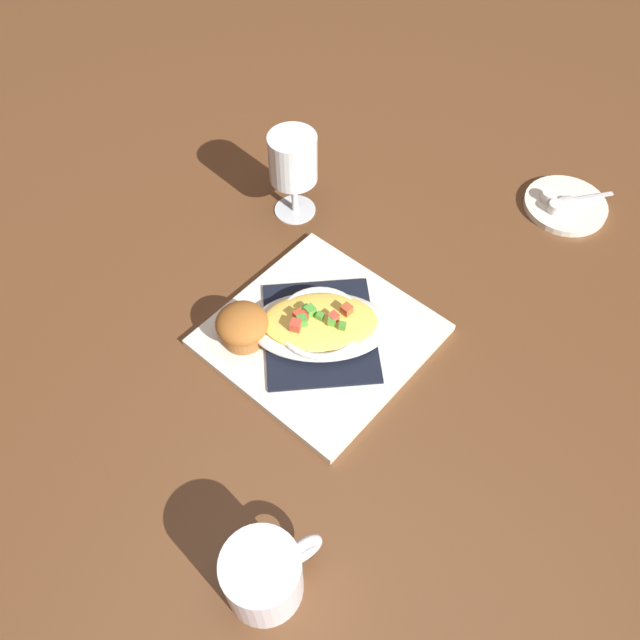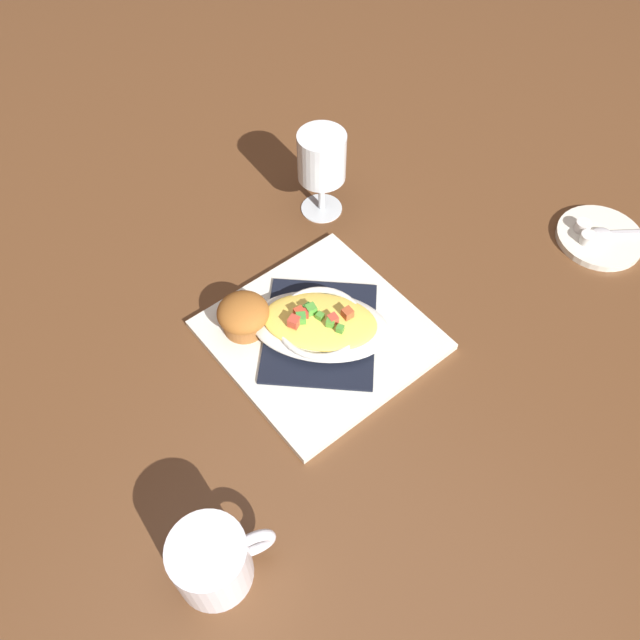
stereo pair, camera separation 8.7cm
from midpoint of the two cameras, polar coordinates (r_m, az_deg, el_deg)
The scene contains 11 objects.
ground_plane at distance 0.90m, azimuth 2.75°, elevation -1.72°, with size 2.60×2.60×0.00m, color brown.
square_plate at distance 0.90m, azimuth 2.76°, elevation -1.52°, with size 0.27×0.27×0.01m, color white.
folded_napkin at distance 0.89m, azimuth 2.78°, elevation -1.25°, with size 0.15×0.17×0.00m, color black.
gratin_dish at distance 0.88m, azimuth 2.82°, elevation -0.54°, with size 0.22×0.19×0.04m.
muffin at distance 0.88m, azimuth -3.91°, elevation 0.22°, with size 0.07×0.07×0.05m.
coffee_mug at distance 0.74m, azimuth -5.77°, elevation -20.57°, with size 0.08×0.11×0.08m.
stemmed_glass at distance 1.00m, azimuth 2.70°, elevation 13.51°, with size 0.07×0.07×0.14m.
creamer_saucer at distance 1.12m, azimuth 25.29°, elevation 6.39°, with size 0.13×0.13×0.01m, color white.
spoon at distance 1.11m, azimuth 25.78°, elevation 6.71°, with size 0.08×0.07×0.01m.
creamer_cup_0 at distance 1.10m, azimuth 24.09°, elevation 7.36°, with size 0.02×0.02×0.02m, color silver.
creamer_cup_1 at distance 1.09m, azimuth 24.48°, elevation 6.36°, with size 0.02×0.02×0.02m, color silver.
Camera 2 is at (-0.32, 0.40, 0.74)m, focal length 36.70 mm.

